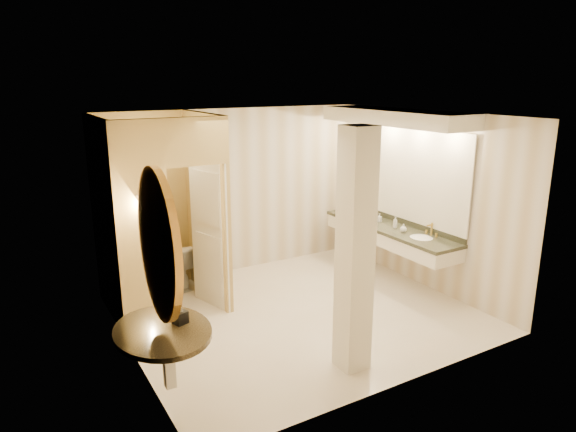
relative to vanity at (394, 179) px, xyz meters
name	(u,v)px	position (x,y,z in m)	size (l,w,h in m)	color
floor	(298,313)	(-1.98, -0.39, -1.63)	(4.50, 4.50, 0.00)	#F0E2CF
ceiling	(299,116)	(-1.98, -0.39, 1.07)	(4.50, 4.50, 0.00)	white
wall_back	(235,192)	(-1.98, 1.61, -0.28)	(4.50, 0.02, 2.70)	beige
wall_front	(404,266)	(-1.98, -2.39, -0.28)	(4.50, 0.02, 2.70)	beige
wall_left	(126,247)	(-4.23, -0.39, -0.28)	(0.02, 4.00, 2.70)	beige
wall_right	(424,200)	(0.27, -0.39, -0.28)	(0.02, 4.00, 2.70)	beige
toilet_closet	(192,212)	(-3.10, 0.58, -0.24)	(1.50, 1.55, 2.70)	tan
wall_sconce	(142,202)	(-3.90, 0.04, 0.10)	(0.14, 0.14, 0.42)	gold
vanity	(394,179)	(0.00, 0.00, 0.00)	(0.75, 2.76, 2.09)	white
console_shelf	(161,282)	(-4.19, -1.57, -0.28)	(1.11, 1.11, 2.01)	black
pillar	(355,253)	(-2.16, -1.83, -0.28)	(0.31, 0.31, 2.70)	white
tissue_box	(180,317)	(-4.02, -1.54, -0.69)	(0.12, 0.12, 0.12)	black
toilet	(176,266)	(-3.13, 1.36, -1.28)	(0.39, 0.68, 0.70)	white
soap_bottle_a	(379,218)	(-0.01, 0.29, -0.69)	(0.06, 0.06, 0.14)	beige
soap_bottle_b	(403,228)	(-0.08, -0.36, -0.69)	(0.10, 0.10, 0.13)	silver
soap_bottle_c	(395,222)	(-0.03, -0.12, -0.66)	(0.07, 0.07, 0.18)	#C6B28C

